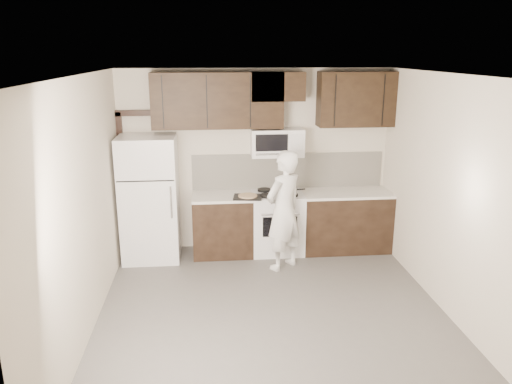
{
  "coord_description": "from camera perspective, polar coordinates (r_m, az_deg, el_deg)",
  "views": [
    {
      "loc": [
        -0.69,
        -5.06,
        2.93
      ],
      "look_at": [
        -0.12,
        0.9,
        1.24
      ],
      "focal_mm": 35.0,
      "sensor_mm": 36.0,
      "label": 1
    }
  ],
  "objects": [
    {
      "name": "baking_tray",
      "position": [
        7.12,
        -0.95,
        -0.58
      ],
      "size": [
        0.44,
        0.35,
        0.02
      ],
      "primitive_type": "cube",
      "rotation": [
        0.0,
        0.0,
        -0.13
      ],
      "color": "black",
      "rests_on": "counter_run"
    },
    {
      "name": "back_wall",
      "position": [
        7.51,
        -0.1,
        3.66
      ],
      "size": [
        4.0,
        0.0,
        4.0
      ],
      "primitive_type": "plane",
      "rotation": [
        1.57,
        0.0,
        0.0
      ],
      "color": "beige",
      "rests_on": "ground"
    },
    {
      "name": "refrigerator",
      "position": [
        7.29,
        -12.04,
        -0.72
      ],
      "size": [
        0.8,
        0.76,
        1.8
      ],
      "color": "white",
      "rests_on": "floor"
    },
    {
      "name": "ceiling",
      "position": [
        5.11,
        2.33,
        13.2
      ],
      "size": [
        4.5,
        4.5,
        0.0
      ],
      "primitive_type": "plane",
      "rotation": [
        3.14,
        0.0,
        0.0
      ],
      "color": "white",
      "rests_on": "back_wall"
    },
    {
      "name": "pizza",
      "position": [
        7.12,
        -0.95,
        -0.43
      ],
      "size": [
        0.31,
        0.31,
        0.02
      ],
      "primitive_type": "cylinder",
      "rotation": [
        0.0,
        0.0,
        -0.13
      ],
      "color": "beige",
      "rests_on": "baking_tray"
    },
    {
      "name": "door_trim",
      "position": [
        7.56,
        -14.72,
        2.43
      ],
      "size": [
        0.5,
        0.08,
        2.12
      ],
      "color": "black",
      "rests_on": "floor"
    },
    {
      "name": "upper_cabinets",
      "position": [
        7.22,
        1.7,
        10.65
      ],
      "size": [
        3.48,
        0.35,
        0.78
      ],
      "color": "black",
      "rests_on": "back_wall"
    },
    {
      "name": "saucepan",
      "position": [
        7.22,
        4.06,
        0.07
      ],
      "size": [
        0.3,
        0.17,
        0.17
      ],
      "color": "silver",
      "rests_on": "stove"
    },
    {
      "name": "floor",
      "position": [
        5.89,
        2.03,
        -14.07
      ],
      "size": [
        4.5,
        4.5,
        0.0
      ],
      "primitive_type": "plane",
      "color": "#585553",
      "rests_on": "ground"
    },
    {
      "name": "backsplash",
      "position": [
        7.6,
        3.67,
        2.45
      ],
      "size": [
        2.9,
        0.02,
        0.54
      ],
      "primitive_type": "cube",
      "color": "silver",
      "rests_on": "counter_run"
    },
    {
      "name": "person",
      "position": [
        6.81,
        3.18,
        -2.14
      ],
      "size": [
        0.73,
        0.69,
        1.67
      ],
      "primitive_type": "imported",
      "rotation": [
        0.0,
        0.0,
        3.82
      ],
      "color": "silver",
      "rests_on": "floor"
    },
    {
      "name": "counter_run",
      "position": [
        7.53,
        4.71,
        -3.42
      ],
      "size": [
        2.95,
        0.64,
        0.91
      ],
      "color": "black",
      "rests_on": "floor"
    },
    {
      "name": "microwave",
      "position": [
        7.3,
        2.4,
        5.69
      ],
      "size": [
        0.76,
        0.42,
        0.4
      ],
      "color": "white",
      "rests_on": "upper_cabinets"
    },
    {
      "name": "stove",
      "position": [
        7.49,
        2.42,
        -3.47
      ],
      "size": [
        0.76,
        0.66,
        0.94
      ],
      "color": "white",
      "rests_on": "floor"
    }
  ]
}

